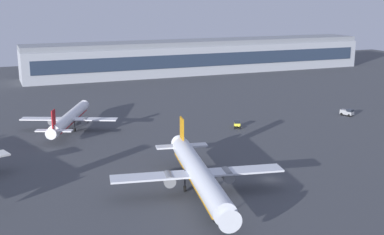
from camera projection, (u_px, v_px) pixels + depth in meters
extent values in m
plane|color=#424449|center=(270.00, 179.00, 106.89)|extent=(416.00, 416.00, 0.00)
cube|color=#9EA3AD|center=(201.00, 59.00, 256.28)|extent=(174.95, 22.00, 14.00)
cube|color=#263347|center=(210.00, 60.00, 246.01)|extent=(167.95, 0.40, 6.16)
cube|color=gray|center=(201.00, 42.00, 254.37)|extent=(174.95, 19.80, 2.40)
cylinder|color=silver|center=(199.00, 174.00, 97.33)|extent=(10.72, 38.34, 4.04)
cone|color=silver|center=(228.00, 219.00, 77.91)|extent=(4.22, 3.19, 3.83)
cone|color=silver|center=(180.00, 144.00, 116.95)|extent=(4.10, 3.57, 3.63)
cube|color=silver|center=(198.00, 173.00, 98.39)|extent=(34.20, 10.18, 0.37)
cube|color=silver|center=(182.00, 146.00, 114.97)|extent=(11.95, 4.57, 0.37)
cube|color=orange|center=(182.00, 133.00, 113.92)|extent=(0.91, 3.40, 6.90)
cylinder|color=slate|center=(227.00, 175.00, 99.71)|extent=(2.97, 4.18, 2.34)
cylinder|color=slate|center=(169.00, 179.00, 97.41)|extent=(2.97, 4.18, 2.34)
cube|color=orange|center=(199.00, 180.00, 97.59)|extent=(9.78, 35.26, 0.38)
cylinder|color=#333338|center=(215.00, 209.00, 86.12)|extent=(0.30, 0.30, 3.77)
cylinder|color=black|center=(215.00, 219.00, 86.56)|extent=(0.62, 1.22, 1.17)
cylinder|color=#333338|center=(208.00, 178.00, 100.76)|extent=(0.30, 0.30, 3.77)
cylinder|color=black|center=(208.00, 187.00, 101.19)|extent=(0.62, 1.22, 1.17)
cylinder|color=#333338|center=(185.00, 180.00, 99.83)|extent=(0.30, 0.30, 3.77)
cylinder|color=black|center=(185.00, 189.00, 100.27)|extent=(0.62, 1.22, 1.17)
cylinder|color=white|center=(70.00, 118.00, 146.15)|extent=(15.59, 29.89, 3.29)
cone|color=white|center=(84.00, 106.00, 162.33)|extent=(3.70, 3.17, 3.13)
cone|color=white|center=(52.00, 133.00, 129.81)|extent=(3.69, 3.42, 2.96)
cube|color=white|center=(69.00, 119.00, 145.35)|extent=(26.79, 14.35, 0.30)
cube|color=white|center=(54.00, 131.00, 131.37)|extent=(9.57, 5.75, 0.30)
cube|color=red|center=(54.00, 121.00, 131.00)|extent=(1.36, 2.64, 5.64)
cylinder|color=slate|center=(53.00, 121.00, 145.65)|extent=(3.00, 3.62, 1.91)
cylinder|color=slate|center=(85.00, 121.00, 145.34)|extent=(3.00, 3.62, 1.91)
cube|color=red|center=(70.00, 121.00, 146.36)|extent=(14.29, 27.47, 0.31)
cylinder|color=#333338|center=(79.00, 115.00, 156.22)|extent=(0.24, 0.24, 3.08)
cylinder|color=black|center=(79.00, 120.00, 156.58)|extent=(0.70, 1.01, 0.95)
cylinder|color=#333338|center=(61.00, 125.00, 144.47)|extent=(0.24, 0.24, 3.08)
cylinder|color=black|center=(62.00, 130.00, 144.83)|extent=(0.70, 1.01, 0.95)
cylinder|color=#333338|center=(75.00, 125.00, 144.34)|extent=(0.24, 0.24, 3.08)
cylinder|color=black|center=(75.00, 130.00, 144.70)|extent=(0.70, 1.01, 0.95)
cube|color=gray|center=(350.00, 113.00, 163.18)|extent=(2.64, 2.70, 1.10)
cube|color=#1E232D|center=(350.00, 110.00, 162.97)|extent=(2.40, 2.40, 0.70)
cube|color=gray|center=(344.00, 112.00, 164.47)|extent=(2.68, 2.95, 1.40)
cylinder|color=black|center=(352.00, 115.00, 163.68)|extent=(0.62, 0.95, 0.90)
cylinder|color=black|center=(349.00, 115.00, 162.53)|extent=(0.62, 0.95, 0.90)
cylinder|color=black|center=(344.00, 113.00, 165.56)|extent=(0.62, 0.95, 0.90)
cylinder|color=black|center=(342.00, 114.00, 164.41)|extent=(0.62, 0.95, 0.90)
cube|color=yellow|center=(237.00, 125.00, 149.03)|extent=(2.29, 2.19, 0.90)
cube|color=#1E232D|center=(237.00, 122.00, 148.85)|extent=(2.08, 1.96, 0.70)
cylinder|color=black|center=(235.00, 126.00, 149.38)|extent=(0.64, 0.94, 0.90)
cylinder|color=black|center=(240.00, 126.00, 149.33)|extent=(0.64, 0.94, 0.90)
cylinder|color=black|center=(235.00, 128.00, 147.39)|extent=(0.64, 0.94, 0.90)
cylinder|color=black|center=(240.00, 128.00, 147.34)|extent=(0.64, 0.94, 0.90)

